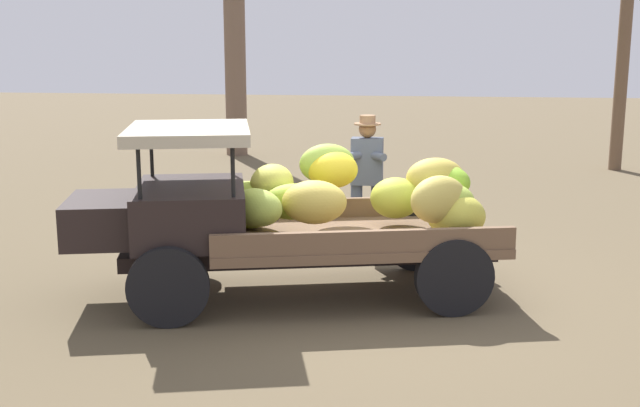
{
  "coord_description": "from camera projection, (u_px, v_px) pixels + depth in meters",
  "views": [
    {
      "loc": [
        -0.68,
        8.24,
        2.73
      ],
      "look_at": [
        0.33,
        0.06,
        1.01
      ],
      "focal_mm": 44.79,
      "sensor_mm": 36.0,
      "label": 1
    }
  ],
  "objects": [
    {
      "name": "truck",
      "position": [
        285.0,
        212.0,
        8.42
      ],
      "size": [
        4.65,
        2.58,
        1.84
      ],
      "rotation": [
        0.0,
        0.0,
        0.24
      ],
      "color": "black",
      "rests_on": "ground"
    },
    {
      "name": "ground_plane",
      "position": [
        351.0,
        294.0,
        8.65
      ],
      "size": [
        60.0,
        60.0,
        0.0
      ],
      "primitive_type": "plane",
      "color": "brown"
    },
    {
      "name": "farmer",
      "position": [
        367.0,
        175.0,
        10.15
      ],
      "size": [
        0.53,
        0.46,
        1.77
      ],
      "rotation": [
        0.0,
        0.0,
        1.56
      ],
      "color": "#4C5670",
      "rests_on": "ground"
    }
  ]
}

